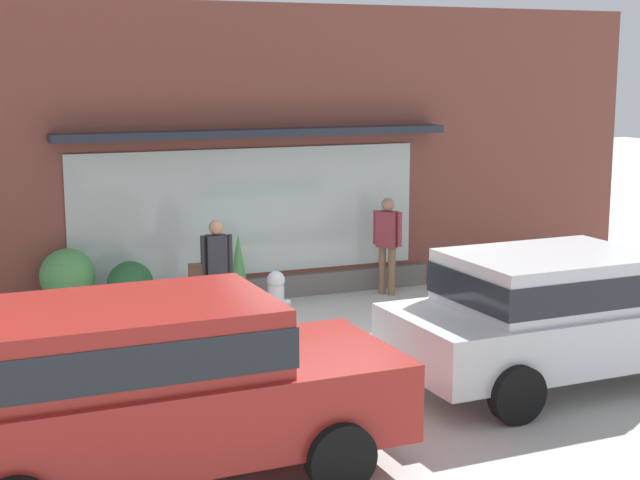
% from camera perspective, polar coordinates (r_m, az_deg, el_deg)
% --- Properties ---
extents(ground_plane, '(60.00, 60.00, 0.00)m').
position_cam_1_polar(ground_plane, '(12.71, 0.49, -6.58)').
color(ground_plane, '#B2AFA8').
extents(curb_strip, '(14.00, 0.24, 0.12)m').
position_cam_1_polar(curb_strip, '(12.52, 0.84, -6.57)').
color(curb_strip, '#B2B2AD').
rests_on(curb_strip, ground_plane).
extents(storefront, '(14.00, 0.81, 4.69)m').
position_cam_1_polar(storefront, '(15.21, -4.18, 5.03)').
color(storefront, brown).
rests_on(storefront, ground_plane).
extents(fire_hydrant, '(0.42, 0.39, 0.86)m').
position_cam_1_polar(fire_hydrant, '(13.54, -2.65, -3.66)').
color(fire_hydrant, '#B2B2B7').
rests_on(fire_hydrant, ground_plane).
extents(pedestrian_with_handbag, '(0.63, 0.23, 1.58)m').
position_cam_1_polar(pedestrian_with_handbag, '(13.54, -6.31, -1.63)').
color(pedestrian_with_handbag, '#8E333D').
rests_on(pedestrian_with_handbag, ground_plane).
extents(pedestrian_passerby, '(0.36, 0.42, 1.61)m').
position_cam_1_polar(pedestrian_passerby, '(15.58, 4.06, 0.12)').
color(pedestrian_passerby, brown).
rests_on(pedestrian_passerby, ground_plane).
extents(parked_car_silver, '(4.17, 2.12, 1.57)m').
position_cam_1_polar(parked_car_silver, '(11.53, 13.99, -4.07)').
color(parked_car_silver, silver).
rests_on(parked_car_silver, ground_plane).
extents(parked_car_red, '(4.46, 2.06, 1.67)m').
position_cam_1_polar(parked_car_red, '(8.69, -10.18, -8.32)').
color(parked_car_red, maroon).
rests_on(parked_car_red, ground_plane).
extents(potted_plant_window_right, '(0.80, 0.80, 1.11)m').
position_cam_1_polar(potted_plant_window_right, '(14.34, -14.90, -2.39)').
color(potted_plant_window_right, '#33473D').
rests_on(potted_plant_window_right, ground_plane).
extents(potted_plant_window_left, '(0.32, 0.32, 1.14)m').
position_cam_1_polar(potted_plant_window_left, '(14.98, -4.91, -1.87)').
color(potted_plant_window_left, '#33473D').
rests_on(potted_plant_window_left, ground_plane).
extents(potted_plant_near_hydrant, '(0.68, 0.68, 0.91)m').
position_cam_1_polar(potted_plant_near_hydrant, '(14.21, -11.29, -2.89)').
color(potted_plant_near_hydrant, '#33473D').
rests_on(potted_plant_near_hydrant, ground_plane).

